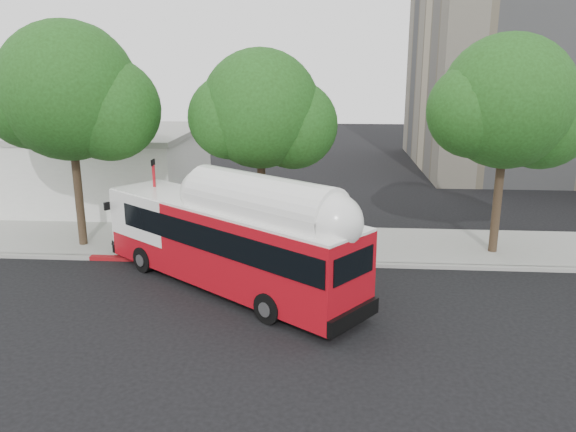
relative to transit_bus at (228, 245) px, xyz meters
name	(u,v)px	position (x,y,z in m)	size (l,w,h in m)	color
ground	(271,303)	(1.67, -1.26, -1.66)	(120.00, 120.00, 0.00)	black
sidewalk	(285,243)	(1.67, 5.24, -1.59)	(60.00, 5.00, 0.15)	gray
curb_strip	(280,262)	(1.67, 2.64, -1.59)	(60.00, 0.30, 0.15)	gray
red_curb_segment	(208,260)	(-1.33, 2.64, -1.58)	(10.00, 0.32, 0.16)	maroon
street_tree_left	(80,97)	(-6.86, 4.30, 4.94)	(6.67, 5.80, 9.74)	#2D2116
street_tree_mid	(270,114)	(1.07, 4.80, 4.24)	(5.75, 5.00, 8.62)	#2D2116
street_tree_right	(517,107)	(11.11, 4.60, 4.59)	(6.21, 5.40, 9.18)	#2D2116
low_commercial_bldg	(59,165)	(-12.33, 12.74, 0.49)	(16.20, 10.20, 4.25)	silver
transit_bus	(228,245)	(0.00, 0.00, 0.00)	(10.78, 8.99, 3.56)	#AA0B16
signal_pole	(156,209)	(-3.49, 2.90, 0.51)	(0.12, 0.40, 4.23)	#B5131D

